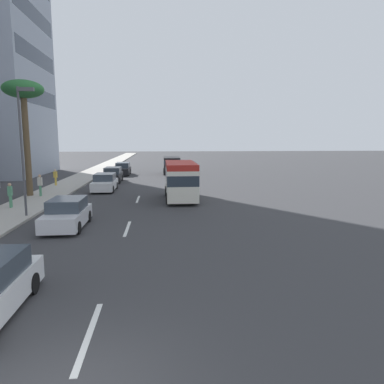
# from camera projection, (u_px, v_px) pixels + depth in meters

# --- Properties ---
(ground_plane) EXTENTS (198.00, 198.00, 0.00)m
(ground_plane) POSITION_uv_depth(u_px,v_px,m) (144.00, 184.00, 37.36)
(ground_plane) COLOR #38383A
(sidewalk_right) EXTENTS (162.00, 3.43, 0.15)m
(sidewalk_right) POSITION_uv_depth(u_px,v_px,m) (70.00, 184.00, 36.67)
(sidewalk_right) COLOR #B2ADA3
(sidewalk_right) RESTS_ON ground_plane
(lane_stripe_near) EXTENTS (3.20, 0.16, 0.01)m
(lane_stripe_near) POSITION_uv_depth(u_px,v_px,m) (89.00, 335.00, 8.54)
(lane_stripe_near) COLOR silver
(lane_stripe_near) RESTS_ON ground_plane
(lane_stripe_mid) EXTENTS (3.20, 0.16, 0.01)m
(lane_stripe_mid) POSITION_uv_depth(u_px,v_px,m) (127.00, 229.00, 18.66)
(lane_stripe_mid) COLOR silver
(lane_stripe_mid) RESTS_ON ground_plane
(lane_stripe_far) EXTENTS (3.20, 0.16, 0.01)m
(lane_stripe_far) POSITION_uv_depth(u_px,v_px,m) (138.00, 199.00, 27.75)
(lane_stripe_far) COLOR silver
(lane_stripe_far) RESTS_ON ground_plane
(car_lead) EXTENTS (4.28, 1.90, 1.55)m
(car_lead) POSITION_uv_depth(u_px,v_px,m) (67.00, 214.00, 18.80)
(car_lead) COLOR silver
(car_lead) RESTS_ON ground_plane
(minibus_second) EXTENTS (6.26, 2.37, 2.91)m
(minibus_second) POSITION_uv_depth(u_px,v_px,m) (181.00, 179.00, 27.36)
(minibus_second) COLOR silver
(minibus_second) RESTS_ON ground_plane
(car_third) EXTENTS (4.77, 1.87, 1.62)m
(car_third) POSITION_uv_depth(u_px,v_px,m) (123.00, 169.00, 46.44)
(car_third) COLOR black
(car_third) RESTS_ON ground_plane
(van_fourth) EXTENTS (5.34, 2.22, 2.27)m
(van_fourth) POSITION_uv_depth(u_px,v_px,m) (172.00, 164.00, 47.70)
(van_fourth) COLOR black
(van_fourth) RESTS_ON ground_plane
(car_fifth) EXTENTS (4.68, 1.87, 1.61)m
(car_fifth) POSITION_uv_depth(u_px,v_px,m) (113.00, 175.00, 38.74)
(car_fifth) COLOR black
(car_fifth) RESTS_ON ground_plane
(car_seventh) EXTENTS (4.50, 1.93, 1.57)m
(car_seventh) POSITION_uv_depth(u_px,v_px,m) (105.00, 183.00, 32.21)
(car_seventh) COLOR white
(car_seventh) RESTS_ON ground_plane
(pedestrian_near_lamp) EXTENTS (0.32, 0.23, 1.65)m
(pedestrian_near_lamp) POSITION_uv_depth(u_px,v_px,m) (10.00, 194.00, 23.49)
(pedestrian_near_lamp) COLOR #4C8C66
(pedestrian_near_lamp) RESTS_ON sidewalk_right
(pedestrian_mid_block) EXTENTS (0.30, 0.34, 1.74)m
(pedestrian_mid_block) POSITION_uv_depth(u_px,v_px,m) (40.00, 184.00, 28.28)
(pedestrian_mid_block) COLOR #4C8C66
(pedestrian_mid_block) RESTS_ON sidewalk_right
(pedestrian_by_tree) EXTENTS (0.30, 0.37, 1.58)m
(pedestrian_by_tree) POSITION_uv_depth(u_px,v_px,m) (55.00, 177.00, 34.84)
(pedestrian_by_tree) COLOR gold
(pedestrian_by_tree) RESTS_ON sidewalk_right
(palm_tree) EXTENTS (3.09, 3.09, 9.06)m
(palm_tree) POSITION_uv_depth(u_px,v_px,m) (23.00, 96.00, 27.53)
(palm_tree) COLOR brown
(palm_tree) RESTS_ON sidewalk_right
(street_lamp) EXTENTS (0.24, 0.97, 7.48)m
(street_lamp) POSITION_uv_depth(u_px,v_px,m) (23.00, 138.00, 20.52)
(street_lamp) COLOR #4C4C51
(street_lamp) RESTS_ON sidewalk_right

